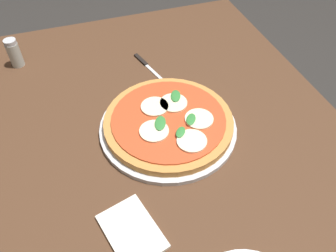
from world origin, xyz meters
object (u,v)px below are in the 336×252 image
serving_tray (168,127)px  pizza (169,121)px  dining_table (168,178)px  pepper_shaker (14,53)px  napkin (132,231)px  knife (147,65)px

serving_tray → pizza: (-0.00, 0.00, 0.02)m
dining_table → pepper_shaker: size_ratio=15.08×
serving_tray → pepper_shaker: size_ratio=3.92×
pizza → pepper_shaker: bearing=-138.6°
dining_table → pizza: (-0.07, 0.03, 0.13)m
serving_tray → pizza: bearing=127.3°
serving_tray → pepper_shaker: bearing=-139.0°
dining_table → napkin: bearing=-37.9°
napkin → pepper_shaker: (-0.62, -0.19, 0.04)m
dining_table → serving_tray: size_ratio=3.85×
dining_table → pepper_shaker: (-0.45, -0.31, 0.14)m
napkin → serving_tray: bearing=147.0°
serving_tray → napkin: bearing=-33.0°
serving_tray → pizza: 0.02m
dining_table → knife: knife is taller
serving_tray → pepper_shaker: pepper_shaker is taller
knife → pepper_shaker: size_ratio=2.05×
serving_tray → knife: (-0.26, 0.02, -0.00)m
pizza → napkin: (0.23, -0.15, -0.02)m
dining_table → knife: size_ratio=7.34×
serving_tray → napkin: 0.28m
pizza → knife: (-0.26, 0.02, -0.02)m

